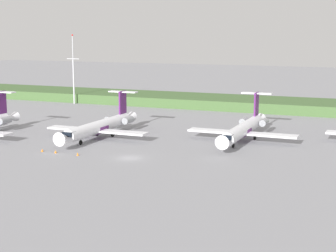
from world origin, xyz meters
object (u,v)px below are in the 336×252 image
Objects in this scene: regional_jet_second at (100,126)px; safety_cone_mid_marker at (56,152)px; antenna_mast at (74,75)px; safety_cone_front_marker at (42,150)px; regional_jet_third at (244,128)px; safety_cone_rear_marker at (78,154)px.

regional_jet_second reaches higher than safety_cone_mid_marker.
regional_jet_second is 58.10m from antenna_mast.
safety_cone_front_marker is 1.00× the size of safety_cone_mid_marker.
regional_jet_second is at bearing -163.01° from regional_jet_third.
antenna_mast reaches higher than safety_cone_front_marker.
safety_cone_rear_marker is at bearing -57.21° from antenna_mast.
regional_jet_second reaches higher than safety_cone_front_marker.
regional_jet_third is 56.36× the size of safety_cone_front_marker.
regional_jet_third is 56.36× the size of safety_cone_mid_marker.
regional_jet_third is 56.36× the size of safety_cone_rear_marker.
antenna_mast is 74.52m from safety_cone_rear_marker.
safety_cone_rear_marker is at bearing -133.76° from regional_jet_third.
regional_jet_third reaches higher than safety_cone_front_marker.
regional_jet_third is (29.08, 8.89, 0.00)m from regional_jet_second.
regional_jet_third is at bearing 37.95° from safety_cone_front_marker.
safety_cone_mid_marker is (-29.32, -25.36, -2.26)m from regional_jet_third.
regional_jet_third is 41.13m from safety_cone_front_marker.
regional_jet_second is 56.36× the size of safety_cone_rear_marker.
safety_cone_front_marker is (32.12, -61.96, -8.74)m from antenna_mast.
safety_cone_rear_marker is (40.08, -62.22, -8.74)m from antenna_mast.
regional_jet_third reaches higher than safety_cone_mid_marker.
safety_cone_mid_marker is (-0.24, -16.48, -2.26)m from regional_jet_second.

